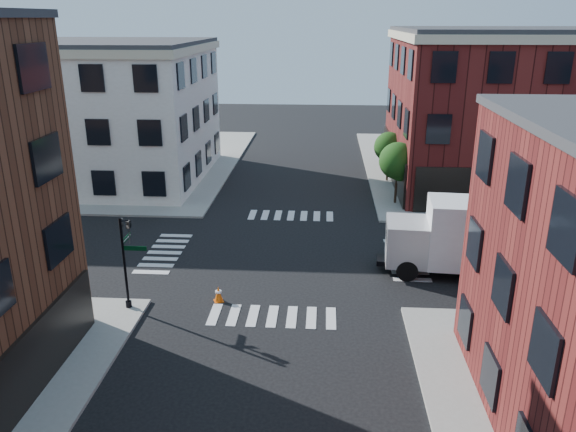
% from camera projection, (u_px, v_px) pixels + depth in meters
% --- Properties ---
extents(ground, '(120.00, 120.00, 0.00)m').
position_uv_depth(ground, '(284.00, 256.00, 32.43)').
color(ground, black).
rests_on(ground, ground).
extents(sidewalk_ne, '(30.00, 30.00, 0.15)m').
position_uv_depth(sidewalk_ne, '(531.00, 169.00, 50.85)').
color(sidewalk_ne, gray).
rests_on(sidewalk_ne, ground).
extents(sidewalk_nw, '(30.00, 30.00, 0.15)m').
position_uv_depth(sidewalk_nw, '(80.00, 161.00, 53.46)').
color(sidewalk_nw, gray).
rests_on(sidewalk_nw, ground).
extents(building_ne, '(25.00, 16.00, 12.00)m').
position_uv_depth(building_ne, '(557.00, 112.00, 44.20)').
color(building_ne, '#481212').
rests_on(building_ne, ground).
extents(building_nw, '(22.00, 16.00, 11.00)m').
position_uv_depth(building_nw, '(71.00, 113.00, 46.82)').
color(building_nw, silver).
rests_on(building_nw, ground).
extents(tree_near, '(2.69, 2.69, 4.49)m').
position_uv_depth(tree_near, '(398.00, 163.00, 40.28)').
color(tree_near, black).
rests_on(tree_near, ground).
extents(tree_far, '(2.43, 2.43, 4.07)m').
position_uv_depth(tree_far, '(389.00, 148.00, 46.02)').
color(tree_far, black).
rests_on(tree_far, ground).
extents(signal_pole, '(1.29, 1.24, 4.60)m').
position_uv_depth(signal_pole, '(126.00, 253.00, 25.61)').
color(signal_pole, black).
rests_on(signal_pole, ground).
extents(box_truck, '(9.22, 3.39, 4.10)m').
position_uv_depth(box_truck, '(476.00, 238.00, 29.35)').
color(box_truck, silver).
rests_on(box_truck, ground).
extents(traffic_cone, '(0.57, 0.57, 0.80)m').
position_uv_depth(traffic_cone, '(218.00, 294.00, 27.11)').
color(traffic_cone, '#DF5709').
rests_on(traffic_cone, ground).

